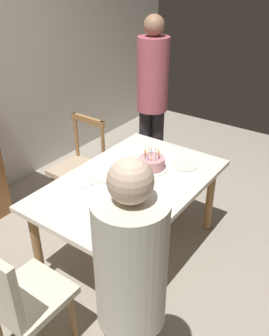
{
  "coord_description": "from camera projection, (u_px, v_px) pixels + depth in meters",
  "views": [
    {
      "loc": [
        -1.96,
        -1.44,
        2.25
      ],
      "look_at": [
        0.05,
        0.0,
        0.83
      ],
      "focal_mm": 38.69,
      "sensor_mm": 36.0,
      "label": 1
    }
  ],
  "objects": [
    {
      "name": "person_guest",
      "position": [
        152.0,
        94.0,
        3.75
      ],
      "size": [
        0.32,
        0.32,
        1.83
      ],
      "color": "#262328",
      "rests_on": "ground"
    },
    {
      "name": "plate_far_side",
      "position": [
        103.0,
        176.0,
        2.93
      ],
      "size": [
        0.22,
        0.22,
        0.01
      ],
      "primitive_type": "cylinder",
      "color": "silver",
      "rests_on": "dining_table"
    },
    {
      "name": "chair_upholstered",
      "position": [
        16.0,
        296.0,
        2.14
      ],
      "size": [
        0.45,
        0.44,
        0.95
      ],
      "color": "beige",
      "rests_on": "ground"
    },
    {
      "name": "fork_near_celebrant",
      "position": [
        104.0,
        230.0,
        2.35
      ],
      "size": [
        0.18,
        0.03,
        0.01
      ],
      "primitive_type": "cube",
      "rotation": [
        0.0,
        0.0,
        0.1
      ],
      "color": "silver",
      "rests_on": "dining_table"
    },
    {
      "name": "chair_spindle_back",
      "position": [
        79.0,
        168.0,
        3.6
      ],
      "size": [
        0.45,
        0.45,
        0.95
      ],
      "color": "tan",
      "rests_on": "ground"
    },
    {
      "name": "dining_table",
      "position": [
        131.0,
        190.0,
        2.91
      ],
      "size": [
        1.56,
        1.01,
        0.73
      ],
      "color": "silver",
      "rests_on": "ground"
    },
    {
      "name": "fork_far_side",
      "position": [
        90.0,
        185.0,
        2.82
      ],
      "size": [
        0.18,
        0.05,
        0.01
      ],
      "primitive_type": "cube",
      "rotation": [
        0.0,
        0.0,
        -0.19
      ],
      "color": "silver",
      "rests_on": "dining_table"
    },
    {
      "name": "person_celebrant",
      "position": [
        131.0,
        295.0,
        1.65
      ],
      "size": [
        0.32,
        0.32,
        1.63
      ],
      "color": "#262328",
      "rests_on": "ground"
    },
    {
      "name": "ground",
      "position": [
        131.0,
        251.0,
        3.24
      ],
      "size": [
        6.4,
        6.4,
        0.0
      ],
      "primitive_type": "plane",
      "color": "#9E9384"
    },
    {
      "name": "plate_near_guest",
      "position": [
        185.0,
        165.0,
        3.08
      ],
      "size": [
        0.22,
        0.22,
        0.01
      ],
      "primitive_type": "cylinder",
      "color": "silver",
      "rests_on": "dining_table"
    },
    {
      "name": "birthday_cake",
      "position": [
        152.0,
        163.0,
        3.02
      ],
      "size": [
        0.28,
        0.28,
        0.17
      ],
      "color": "silver",
      "rests_on": "dining_table"
    },
    {
      "name": "plate_near_celebrant",
      "position": [
        121.0,
        218.0,
        2.45
      ],
      "size": [
        0.22,
        0.22,
        0.01
      ],
      "primitive_type": "cylinder",
      "color": "silver",
      "rests_on": "dining_table"
    },
    {
      "name": "fork_near_guest",
      "position": [
        174.0,
        173.0,
        2.98
      ],
      "size": [
        0.18,
        0.06,
        0.01
      ],
      "primitive_type": "cube",
      "rotation": [
        0.0,
        0.0,
        0.23
      ],
      "color": "silver",
      "rests_on": "dining_table"
    }
  ]
}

